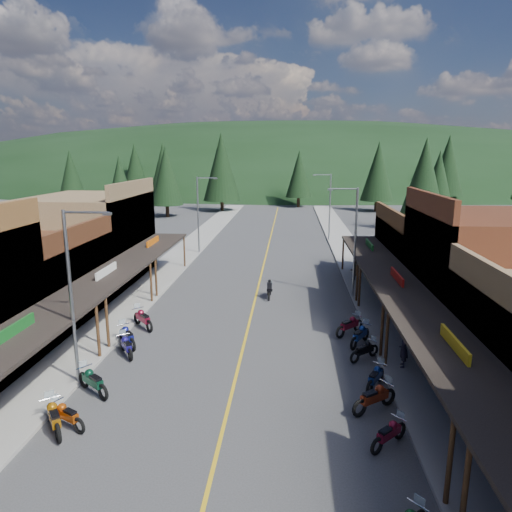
% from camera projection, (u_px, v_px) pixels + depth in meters
% --- Properties ---
extents(ground, '(220.00, 220.00, 0.00)m').
position_uv_depth(ground, '(246.00, 337.00, 26.21)').
color(ground, '#38383A').
rests_on(ground, ground).
extents(centerline, '(0.15, 90.00, 0.01)m').
position_uv_depth(centerline, '(265.00, 259.00, 45.67)').
color(centerline, gold).
rests_on(centerline, ground).
extents(sidewalk_west, '(3.40, 94.00, 0.15)m').
position_uv_depth(sidewalk_west, '(180.00, 257.00, 46.29)').
color(sidewalk_west, gray).
rests_on(sidewalk_west, ground).
extents(sidewalk_east, '(3.40, 94.00, 0.15)m').
position_uv_depth(sidewalk_east, '(353.00, 260.00, 45.01)').
color(sidewalk_east, gray).
rests_on(sidewalk_east, ground).
extents(shop_west_2, '(10.90, 9.00, 6.20)m').
position_uv_depth(shop_west_2, '(28.00, 282.00, 28.32)').
color(shop_west_2, '#3F2111').
rests_on(shop_west_2, ground).
extents(shop_west_3, '(10.90, 10.20, 8.20)m').
position_uv_depth(shop_west_3, '(92.00, 238.00, 37.45)').
color(shop_west_3, brown).
rests_on(shop_west_3, ground).
extents(shop_east_2, '(10.90, 9.00, 8.20)m').
position_uv_depth(shop_east_2, '(488.00, 275.00, 26.08)').
color(shop_east_2, '#562B19').
rests_on(shop_east_2, ground).
extents(shop_east_3, '(10.90, 10.20, 6.20)m').
position_uv_depth(shop_east_3, '(434.00, 255.00, 35.64)').
color(shop_east_3, '#4C2D16').
rests_on(shop_east_3, ground).
extents(streetlight_0, '(2.16, 0.18, 8.00)m').
position_uv_depth(streetlight_0, '(74.00, 291.00, 19.91)').
color(streetlight_0, gray).
rests_on(streetlight_0, ground).
extents(streetlight_1, '(2.16, 0.18, 8.00)m').
position_uv_depth(streetlight_1, '(199.00, 211.00, 47.15)').
color(streetlight_1, gray).
rests_on(streetlight_1, ground).
extents(streetlight_2, '(2.16, 0.18, 8.00)m').
position_uv_depth(streetlight_2, '(353.00, 238.00, 32.50)').
color(streetlight_2, gray).
rests_on(streetlight_2, ground).
extents(streetlight_3, '(2.16, 0.18, 8.00)m').
position_uv_depth(streetlight_3, '(329.00, 204.00, 53.91)').
color(streetlight_3, gray).
rests_on(streetlight_3, ground).
extents(ridge_hill, '(310.00, 140.00, 60.00)m').
position_uv_depth(ridge_hill, '(284.00, 184.00, 157.55)').
color(ridge_hill, black).
rests_on(ridge_hill, ground).
extents(pine_0, '(5.04, 5.04, 11.00)m').
position_uv_depth(pine_0, '(71.00, 174.00, 88.05)').
color(pine_0, black).
rests_on(pine_0, ground).
extents(pine_1, '(5.88, 5.88, 12.50)m').
position_uv_depth(pine_1, '(163.00, 169.00, 94.49)').
color(pine_1, black).
rests_on(pine_1, ground).
extents(pine_2, '(6.72, 6.72, 14.00)m').
position_uv_depth(pine_2, '(221.00, 167.00, 81.62)').
color(pine_2, black).
rests_on(pine_2, ground).
extents(pine_3, '(5.04, 5.04, 11.00)m').
position_uv_depth(pine_3, '(299.00, 174.00, 88.70)').
color(pine_3, black).
rests_on(pine_3, ground).
extents(pine_4, '(5.88, 5.88, 12.50)m').
position_uv_depth(pine_4, '(378.00, 171.00, 81.67)').
color(pine_4, black).
rests_on(pine_4, ground).
extents(pine_5, '(6.72, 6.72, 14.00)m').
position_uv_depth(pine_5, '(448.00, 165.00, 92.00)').
color(pine_5, black).
rests_on(pine_5, ground).
extents(pine_7, '(5.88, 5.88, 12.50)m').
position_uv_depth(pine_7, '(135.00, 168.00, 100.92)').
color(pine_7, black).
rests_on(pine_7, ground).
extents(pine_8, '(4.48, 4.48, 10.00)m').
position_uv_depth(pine_8, '(120.00, 185.00, 65.43)').
color(pine_8, black).
rests_on(pine_8, ground).
extents(pine_9, '(4.93, 4.93, 10.80)m').
position_uv_depth(pine_9, '(438.00, 181.00, 66.82)').
color(pine_9, black).
rests_on(pine_9, ground).
extents(pine_10, '(5.38, 5.38, 11.60)m').
position_uv_depth(pine_10, '(166.00, 176.00, 74.69)').
color(pine_10, black).
rests_on(pine_10, ground).
extents(pine_11, '(5.82, 5.82, 12.40)m').
position_uv_depth(pine_11, '(424.00, 178.00, 60.13)').
color(pine_11, black).
rests_on(pine_11, ground).
extents(bike_west_3, '(1.96, 2.28, 1.30)m').
position_uv_depth(bike_west_3, '(54.00, 416.00, 17.16)').
color(bike_west_3, '#9B5C0B').
rests_on(bike_west_3, ground).
extents(bike_west_4, '(2.11, 1.55, 1.16)m').
position_uv_depth(bike_west_4, '(66.00, 414.00, 17.41)').
color(bike_west_4, '#A5410B').
rests_on(bike_west_4, ground).
extents(bike_west_5, '(2.28, 2.00, 1.31)m').
position_uv_depth(bike_west_5, '(93.00, 380.00, 19.87)').
color(bike_west_5, '#0A3623').
rests_on(bike_west_5, ground).
extents(bike_west_6, '(1.73, 2.08, 1.17)m').
position_uv_depth(bike_west_6, '(126.00, 345.00, 23.67)').
color(bike_west_6, navy).
rests_on(bike_west_6, ground).
extents(bike_west_7, '(2.01, 2.24, 1.29)m').
position_uv_depth(bike_west_7, '(127.00, 335.00, 24.81)').
color(bike_west_7, navy).
rests_on(bike_west_7, ground).
extents(bike_west_8, '(2.17, 2.25, 1.34)m').
position_uv_depth(bike_west_8, '(143.00, 318.00, 27.38)').
color(bike_west_8, maroon).
rests_on(bike_west_8, ground).
extents(bike_east_3, '(1.88, 1.85, 1.13)m').
position_uv_depth(bike_east_3, '(389.00, 433.00, 16.29)').
color(bike_east_3, maroon).
rests_on(bike_east_3, ground).
extents(bike_east_4, '(2.31, 1.96, 1.31)m').
position_uv_depth(bike_east_4, '(375.00, 396.00, 18.54)').
color(bike_east_4, maroon).
rests_on(bike_east_4, ground).
extents(bike_east_5, '(1.59, 2.11, 1.17)m').
position_uv_depth(bike_east_5, '(375.00, 376.00, 20.38)').
color(bike_east_5, navy).
rests_on(bike_east_5, ground).
extents(bike_east_6, '(1.93, 1.74, 1.12)m').
position_uv_depth(bike_east_6, '(365.00, 350.00, 23.20)').
color(bike_east_6, black).
rests_on(bike_east_6, ground).
extents(bike_east_7, '(1.81, 2.29, 1.28)m').
position_uv_depth(bike_east_7, '(360.00, 334.00, 24.97)').
color(bike_east_7, navy).
rests_on(bike_east_7, ground).
extents(bike_east_8, '(2.14, 2.10, 1.29)m').
position_uv_depth(bike_east_8, '(350.00, 324.00, 26.40)').
color(bike_east_8, maroon).
rests_on(bike_east_8, ground).
extents(rider_on_bike, '(0.68, 1.93, 1.46)m').
position_uv_depth(rider_on_bike, '(270.00, 290.00, 33.19)').
color(rider_on_bike, black).
rests_on(rider_on_bike, ground).
extents(pedestrian_east_a, '(0.51, 0.71, 1.82)m').
position_uv_depth(pedestrian_east_a, '(404.00, 349.00, 22.08)').
color(pedestrian_east_a, black).
rests_on(pedestrian_east_a, sidewalk_east).
extents(pedestrian_east_b, '(0.92, 0.86, 1.65)m').
position_uv_depth(pedestrian_east_b, '(354.00, 270.00, 37.39)').
color(pedestrian_east_b, brown).
rests_on(pedestrian_east_b, sidewalk_east).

